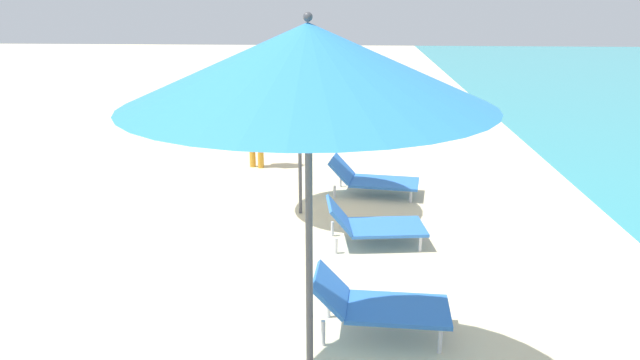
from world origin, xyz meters
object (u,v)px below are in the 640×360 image
lounger_farthest_shoreside (372,178)px  person_walking_mid (255,110)px  lounger_second_shoreside (378,304)px  umbrella_farthest (299,65)px  lounger_farthest_inland (372,224)px  person_walking_near (267,91)px  umbrella_second (308,65)px

lounger_farthest_shoreside → person_walking_mid: size_ratio=0.84×
lounger_second_shoreside → lounger_farthest_shoreside: bearing=92.3°
umbrella_farthest → lounger_farthest_shoreside: (1.05, 0.92, -1.87)m
lounger_farthest_inland → umbrella_farthest: bearing=127.2°
person_walking_near → lounger_second_shoreside: bearing=51.2°
umbrella_farthest → umbrella_second: bearing=-83.6°
umbrella_second → lounger_second_shoreside: (0.53, 1.17, -2.30)m
person_walking_mid → person_walking_near: bearing=-157.1°
lounger_farthest_inland → umbrella_second: bearing=-106.3°
lounger_farthest_shoreside → lounger_farthest_inland: size_ratio=1.13×
umbrella_second → person_walking_mid: (-1.53, 6.69, -1.53)m
lounger_second_shoreside → lounger_farthest_shoreside: lounger_second_shoreside is taller
umbrella_farthest → person_walking_near: umbrella_farthest is taller
person_walking_near → person_walking_mid: person_walking_mid is taller
umbrella_second → umbrella_farthest: 4.38m
lounger_farthest_shoreside → lounger_second_shoreside: bearing=-82.5°
umbrella_farthest → person_walking_mid: size_ratio=1.38×
umbrella_second → umbrella_farthest: size_ratio=1.21×
lounger_farthest_shoreside → umbrella_second: bearing=-88.2°
umbrella_farthest → person_walking_near: (-1.30, 5.54, -1.21)m
umbrella_second → lounger_farthest_inland: umbrella_second is taller
umbrella_second → person_walking_near: 10.17m
lounger_second_shoreside → lounger_farthest_shoreside: (0.03, 4.08, -0.05)m
lounger_second_shoreside → person_walking_mid: (-2.06, 5.52, 0.77)m
person_walking_near → person_walking_mid: 3.19m
lounger_farthest_shoreside → lounger_farthest_inland: bearing=-83.0°
lounger_farthest_shoreside → person_walking_near: (-2.35, 4.61, 0.66)m
lounger_second_shoreside → person_walking_near: size_ratio=0.83×
umbrella_second → person_walking_mid: 7.03m
lounger_second_shoreside → umbrella_second: bearing=-111.8°
lounger_farthest_shoreside → lounger_farthest_inland: (-0.03, -1.97, 0.01)m
umbrella_second → person_walking_mid: umbrella_second is taller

